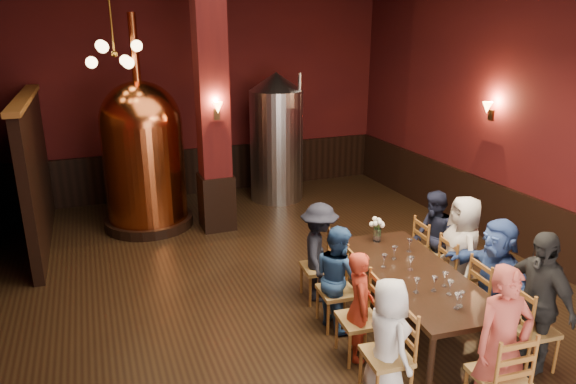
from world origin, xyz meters
name	(u,v)px	position (x,y,z in m)	size (l,w,h in m)	color
room	(288,134)	(0.00, 0.00, 2.25)	(10.00, 10.02, 4.50)	black
wainscot_right	(517,223)	(3.96, 0.00, 0.50)	(0.08, 9.90, 1.00)	black
wainscot_back	(207,170)	(0.00, 4.96, 0.50)	(7.90, 0.08, 1.00)	black
column	(212,104)	(-0.30, 2.80, 2.25)	(0.58, 0.58, 4.50)	#48100F
partition	(36,174)	(-3.20, 3.20, 1.20)	(0.22, 3.50, 2.40)	black
pendant_cluster	(114,54)	(-1.80, 2.90, 3.10)	(0.90, 0.90, 1.70)	#A57226
sconce_wall	(492,110)	(3.90, 0.80, 2.20)	(0.20, 0.20, 0.36)	black
sconce_column	(217,110)	(-0.30, 2.50, 2.20)	(0.20, 0.20, 0.36)	black
dining_table	(415,277)	(1.11, -1.29, 0.69)	(1.21, 2.48, 0.75)	black
chair_0	(387,355)	(0.17, -2.21, 0.46)	(0.46, 0.46, 0.92)	brown
person_0	(388,340)	(0.17, -2.21, 0.64)	(0.62, 0.40, 1.27)	white
chair_1	(359,319)	(0.23, -1.54, 0.46)	(0.46, 0.46, 0.92)	brown
person_1	(360,306)	(0.23, -1.54, 0.63)	(0.46, 0.30, 1.26)	#A92F1D
chair_2	(337,291)	(0.29, -0.89, 0.46)	(0.46, 0.46, 0.92)	brown
person_2	(337,277)	(0.29, -0.89, 0.65)	(0.63, 0.31, 1.30)	navy
chair_3	(319,267)	(0.35, -0.22, 0.46)	(0.46, 0.46, 0.92)	brown
person_3	(319,252)	(0.35, -0.22, 0.68)	(0.87, 0.50, 1.35)	black
chair_4	(532,328)	(1.86, -2.36, 0.46)	(0.46, 0.46, 0.92)	brown
person_4	(537,301)	(1.86, -2.36, 0.78)	(0.92, 0.38, 1.57)	black
chair_5	(492,298)	(1.92, -1.70, 0.46)	(0.46, 0.46, 0.92)	brown
person_5	(495,277)	(1.92, -1.70, 0.73)	(1.35, 0.43, 1.45)	#304B90
chair_6	(459,273)	(1.98, -1.04, 0.46)	(0.46, 0.46, 0.92)	brown
person_6	(462,252)	(1.98, -1.04, 0.75)	(0.74, 0.48, 1.51)	#BAB1A4
chair_7	(432,252)	(2.04, -0.37, 0.46)	(0.46, 0.46, 0.92)	brown
person_7	(433,238)	(2.04, -0.37, 0.68)	(0.66, 0.32, 1.36)	black
chair_8	(497,375)	(0.97, -2.83, 0.46)	(0.46, 0.46, 0.92)	brown
person_8	(502,346)	(0.97, -2.83, 0.77)	(0.56, 0.37, 1.54)	#A24036
copper_kettle	(144,154)	(-1.45, 3.34, 1.36)	(1.66, 1.66, 3.74)	black
steel_vessel	(277,137)	(1.29, 3.97, 1.32)	(1.44, 1.44, 2.65)	#B2B2B7
rose_vase	(378,226)	(1.16, -0.32, 0.97)	(0.20, 0.20, 0.34)	white
wine_glass_0	(411,263)	(1.09, -1.21, 0.83)	(0.07, 0.07, 0.17)	white
wine_glass_1	(417,285)	(0.84, -1.70, 0.83)	(0.07, 0.07, 0.17)	white
wine_glass_2	(461,299)	(1.09, -2.11, 0.83)	(0.07, 0.07, 0.17)	white
wine_glass_3	(445,279)	(1.21, -1.69, 0.83)	(0.07, 0.07, 0.17)	white
wine_glass_4	(450,288)	(1.14, -1.87, 0.83)	(0.07, 0.07, 0.17)	white
wine_glass_5	(457,301)	(1.03, -2.13, 0.83)	(0.07, 0.07, 0.17)	white
wine_glass_6	(384,261)	(0.83, -1.04, 0.83)	(0.07, 0.07, 0.17)	white
wine_glass_7	(410,245)	(1.38, -0.76, 0.83)	(0.07, 0.07, 0.17)	white
wine_glass_8	(394,253)	(1.07, -0.89, 0.83)	(0.07, 0.07, 0.17)	white
wine_glass_9	(434,284)	(1.04, -1.74, 0.83)	(0.07, 0.07, 0.17)	white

